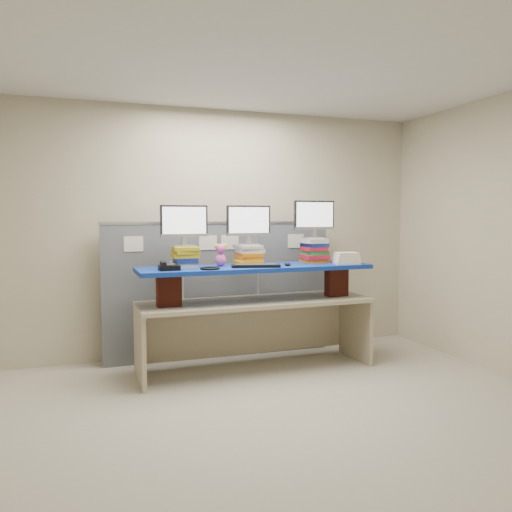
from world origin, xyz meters
name	(u,v)px	position (x,y,z in m)	size (l,w,h in m)	color
room	(279,241)	(0.00, 0.00, 1.40)	(5.00, 4.00, 2.80)	#BBB29A
cubicle_partition	(221,289)	(0.00, 1.78, 0.77)	(2.60, 0.06, 1.53)	#515760
desk	(256,314)	(0.22, 1.19, 0.58)	(2.41, 0.75, 0.73)	tan
brick_pier_left	(169,290)	(-0.69, 1.13, 0.89)	(0.23, 0.12, 0.31)	maroon
brick_pier_right	(336,282)	(1.12, 1.16, 0.89)	(0.23, 0.12, 0.31)	maroon
blue_board	(256,268)	(0.22, 1.19, 1.06)	(2.40, 0.60, 0.04)	navy
book_stack_left	(185,257)	(-0.50, 1.29, 1.19)	(0.27, 0.30, 0.20)	beige
book_stack_center	(249,255)	(0.18, 1.31, 1.19)	(0.27, 0.32, 0.21)	gold
book_stack_right	(314,251)	(0.93, 1.33, 1.22)	(0.26, 0.31, 0.26)	orange
monitor_left	(184,223)	(-0.50, 1.30, 1.52)	(0.47, 0.14, 0.41)	#97979B
monitor_center	(249,223)	(0.18, 1.31, 1.52)	(0.47, 0.14, 0.41)	#97979B
monitor_right	(314,217)	(0.93, 1.33, 1.58)	(0.47, 0.14, 0.41)	#97979B
keyboard	(256,266)	(0.17, 1.06, 1.10)	(0.50, 0.27, 0.03)	black
mouse	(287,264)	(0.52, 1.08, 1.10)	(0.06, 0.10, 0.03)	black
desk_phone	(169,267)	(-0.69, 1.07, 1.11)	(0.19, 0.17, 0.08)	black
headset	(210,268)	(-0.31, 1.02, 1.10)	(0.19, 0.19, 0.02)	black
plush_toy	(221,255)	(-0.14, 1.27, 1.20)	(0.14, 0.10, 0.23)	#E7589E
binder_stack	(347,258)	(1.19, 1.07, 1.14)	(0.28, 0.24, 0.12)	beige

